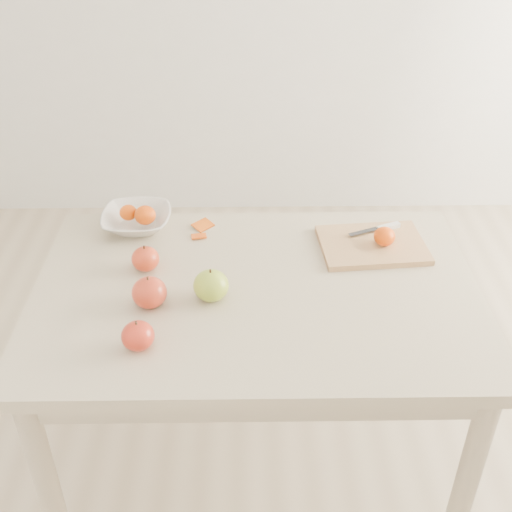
{
  "coord_description": "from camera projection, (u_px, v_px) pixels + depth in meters",
  "views": [
    {
      "loc": [
        -0.02,
        -1.38,
        1.79
      ],
      "look_at": [
        0.0,
        0.05,
        0.82
      ],
      "focal_mm": 45.0,
      "sensor_mm": 36.0,
      "label": 1
    }
  ],
  "objects": [
    {
      "name": "bowl_tangerine_near",
      "position": [
        128.0,
        212.0,
        1.96
      ],
      "size": [
        0.05,
        0.05,
        0.05
      ],
      "primitive_type": "ellipsoid",
      "color": "#E04507",
      "rests_on": "fruit_bowl"
    },
    {
      "name": "orange_peel_b",
      "position": [
        199.0,
        237.0,
        1.93
      ],
      "size": [
        0.05,
        0.04,
        0.01
      ],
      "primitive_type": "cube",
      "rotation": [
        -0.14,
        0.0,
        0.16
      ],
      "color": "#E65610",
      "rests_on": "table"
    },
    {
      "name": "bowl_tangerine_far",
      "position": [
        145.0,
        215.0,
        1.94
      ],
      "size": [
        0.07,
        0.07,
        0.06
      ],
      "primitive_type": "ellipsoid",
      "color": "#CD3D07",
      "rests_on": "fruit_bowl"
    },
    {
      "name": "apple_red_a",
      "position": [
        145.0,
        259.0,
        1.77
      ],
      "size": [
        0.08,
        0.08,
        0.07
      ],
      "primitive_type": "ellipsoid",
      "color": "#A40C0A",
      "rests_on": "table"
    },
    {
      "name": "ground",
      "position": [
        256.0,
        467.0,
        2.14
      ],
      "size": [
        3.5,
        3.5,
        0.0
      ],
      "primitive_type": "plane",
      "color": "#C6B293",
      "rests_on": "ground"
    },
    {
      "name": "orange_peel_a",
      "position": [
        203.0,
        226.0,
        1.98
      ],
      "size": [
        0.07,
        0.07,
        0.01
      ],
      "primitive_type": "cube",
      "rotation": [
        0.21,
        0.0,
        0.79
      ],
      "color": "#CE520E",
      "rests_on": "table"
    },
    {
      "name": "table",
      "position": [
        256.0,
        316.0,
        1.78
      ],
      "size": [
        1.2,
        0.8,
        0.75
      ],
      "color": "beige",
      "rests_on": "ground"
    },
    {
      "name": "apple_red_b",
      "position": [
        149.0,
        293.0,
        1.64
      ],
      "size": [
        0.09,
        0.09,
        0.08
      ],
      "primitive_type": "ellipsoid",
      "color": "maroon",
      "rests_on": "table"
    },
    {
      "name": "board_tangerine",
      "position": [
        384.0,
        236.0,
        1.85
      ],
      "size": [
        0.06,
        0.06,
        0.05
      ],
      "primitive_type": "ellipsoid",
      "color": "#E54908",
      "rests_on": "cutting_board"
    },
    {
      "name": "fruit_bowl",
      "position": [
        137.0,
        220.0,
        1.96
      ],
      "size": [
        0.21,
        0.21,
        0.05
      ],
      "primitive_type": "imported",
      "color": "silver",
      "rests_on": "table"
    },
    {
      "name": "apple_green",
      "position": [
        211.0,
        285.0,
        1.66
      ],
      "size": [
        0.09,
        0.09,
        0.08
      ],
      "primitive_type": "ellipsoid",
      "color": "olive",
      "rests_on": "table"
    },
    {
      "name": "apple_red_c",
      "position": [
        138.0,
        336.0,
        1.51
      ],
      "size": [
        0.08,
        0.08,
        0.07
      ],
      "primitive_type": "ellipsoid",
      "color": "maroon",
      "rests_on": "table"
    },
    {
      "name": "cutting_board",
      "position": [
        372.0,
        245.0,
        1.88
      ],
      "size": [
        0.32,
        0.25,
        0.02
      ],
      "primitive_type": "cube",
      "rotation": [
        0.0,
        0.0,
        0.09
      ],
      "color": "tan",
      "rests_on": "table"
    },
    {
      "name": "paring_knife",
      "position": [
        384.0,
        228.0,
        1.93
      ],
      "size": [
        0.16,
        0.08,
        0.01
      ],
      "color": "white",
      "rests_on": "cutting_board"
    }
  ]
}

